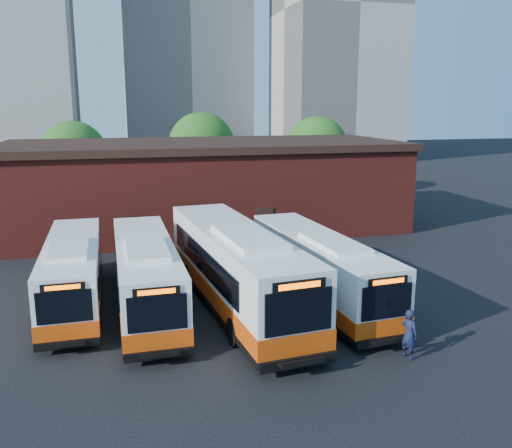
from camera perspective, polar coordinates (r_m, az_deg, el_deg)
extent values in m
plane|color=black|center=(22.56, 2.89, -11.13)|extent=(220.00, 220.00, 0.00)
cube|color=white|center=(26.27, -18.70, -4.62)|extent=(2.48, 10.91, 2.58)
cube|color=#CE450D|center=(26.49, -18.59, -6.17)|extent=(2.53, 10.96, 0.63)
cube|color=black|center=(26.63, -18.52, -7.09)|extent=(2.52, 10.95, 0.23)
cube|color=black|center=(21.01, -19.54, -8.22)|extent=(1.97, 0.09, 1.22)
cube|color=black|center=(20.76, -19.69, -6.28)|extent=(1.54, 0.08, 0.29)
cube|color=#FF5905|center=(20.73, -19.70, -6.31)|extent=(1.22, 0.04, 0.16)
cube|color=black|center=(21.50, -19.26, -11.90)|extent=(2.31, 0.16, 0.29)
cube|color=black|center=(21.27, -19.32, -11.90)|extent=(1.32, 0.37, 0.05)
cube|color=black|center=(21.10, -19.36, -11.93)|extent=(1.31, 0.06, 0.16)
cube|color=black|center=(26.65, -21.23, -4.01)|extent=(0.18, 8.49, 0.95)
cube|color=black|center=(26.49, -16.15, -3.74)|extent=(0.18, 8.49, 0.95)
cube|color=white|center=(24.60, -19.09, -2.44)|extent=(1.63, 3.83, 0.20)
cylinder|color=black|center=(23.83, -21.45, -9.52)|extent=(0.30, 0.91, 0.91)
cylinder|color=black|center=(23.67, -16.34, -9.30)|extent=(0.30, 0.91, 0.91)
cylinder|color=black|center=(29.46, -20.29, -5.26)|extent=(0.30, 0.91, 0.91)
cylinder|color=black|center=(29.32, -16.20, -5.05)|extent=(0.30, 0.91, 0.91)
cube|color=white|center=(24.80, -11.54, -4.98)|extent=(2.64, 11.52, 2.73)
cube|color=#CE450D|center=(25.05, -11.47, -6.70)|extent=(2.69, 11.57, 0.67)
cube|color=black|center=(25.21, -11.42, -7.73)|extent=(2.68, 11.56, 0.24)
cube|color=black|center=(19.28, -10.34, -9.23)|extent=(2.07, 0.09, 1.29)
cube|color=black|center=(19.00, -10.43, -7.01)|extent=(1.63, 0.09, 0.31)
cube|color=#FF5905|center=(18.96, -10.42, -7.04)|extent=(1.29, 0.04, 0.17)
cube|color=black|center=(19.84, -10.15, -13.40)|extent=(2.44, 0.18, 0.31)
cube|color=black|center=(19.60, -10.10, -13.43)|extent=(1.39, 0.39, 0.06)
cube|color=black|center=(19.42, -10.06, -13.47)|extent=(1.39, 0.06, 0.17)
cube|color=black|center=(25.06, -14.48, -4.32)|extent=(0.20, 8.95, 1.00)
cube|color=black|center=(25.19, -8.81, -3.97)|extent=(0.20, 8.95, 1.00)
cube|color=white|center=(23.03, -11.45, -2.55)|extent=(1.73, 4.05, 0.21)
cylinder|color=black|center=(22.12, -13.70, -10.63)|extent=(0.32, 0.96, 0.96)
cylinder|color=black|center=(22.26, -7.92, -10.24)|extent=(0.32, 0.96, 0.96)
cylinder|color=black|center=(28.05, -14.14, -5.67)|extent=(0.32, 0.96, 0.96)
cylinder|color=black|center=(28.16, -9.63, -5.39)|extent=(0.32, 0.96, 0.96)
cube|color=white|center=(24.31, -2.11, -4.39)|extent=(4.17, 13.62, 3.18)
cube|color=#CE450D|center=(24.59, -2.09, -6.45)|extent=(4.23, 13.68, 0.78)
cube|color=black|center=(24.77, -2.08, -7.67)|extent=(4.22, 13.67, 0.28)
cube|color=black|center=(18.27, 4.52, -9.20)|extent=(2.42, 0.31, 1.51)
cube|color=black|center=(17.94, 4.58, -6.46)|extent=(1.90, 0.26, 0.36)
cube|color=#FF5905|center=(17.90, 4.64, -6.50)|extent=(1.50, 0.17, 0.20)
cube|color=black|center=(18.94, 4.51, -14.30)|extent=(2.85, 0.44, 0.36)
cube|color=black|center=(18.68, 4.85, -14.32)|extent=(1.65, 0.58, 0.07)
cube|color=black|center=(18.49, 5.13, -14.37)|extent=(1.62, 0.21, 0.20)
cube|color=black|center=(24.25, -5.72, -3.73)|extent=(1.10, 10.41, 1.17)
cube|color=black|center=(25.09, 0.73, -3.11)|extent=(1.10, 10.41, 1.17)
cube|color=white|center=(22.32, -0.82, -1.37)|extent=(2.39, 4.86, 0.25)
cylinder|color=black|center=(21.03, -2.22, -11.28)|extent=(0.47, 1.15, 1.12)
cylinder|color=black|center=(21.89, 4.32, -10.32)|extent=(0.47, 1.15, 1.12)
cylinder|color=black|center=(27.70, -6.94, -5.44)|extent=(0.47, 1.15, 1.12)
cylinder|color=black|center=(28.35, -1.84, -4.92)|extent=(0.47, 1.15, 1.12)
cube|color=white|center=(25.44, 6.60, -4.37)|extent=(3.37, 11.64, 2.73)
cube|color=#CE450D|center=(25.67, 6.56, -6.05)|extent=(3.42, 11.69, 0.67)
cube|color=black|center=(25.83, 6.53, -7.06)|extent=(3.41, 11.68, 0.24)
cube|color=black|center=(20.58, 13.61, -7.96)|extent=(2.07, 0.23, 1.29)
cube|color=black|center=(20.32, 13.74, -5.87)|extent=(1.63, 0.19, 0.31)
cube|color=#FF5905|center=(20.29, 13.79, -5.90)|extent=(1.29, 0.12, 0.17)
cube|color=black|center=(21.11, 13.48, -11.91)|extent=(2.44, 0.33, 0.31)
cube|color=black|center=(20.91, 13.82, -11.90)|extent=(1.41, 0.48, 0.06)
cube|color=black|center=(20.75, 14.10, -11.90)|extent=(1.39, 0.15, 0.17)
cube|color=black|center=(25.20, 3.68, -3.84)|extent=(0.78, 8.93, 1.00)
cube|color=black|center=(26.23, 8.71, -3.31)|extent=(0.78, 8.93, 1.00)
cube|color=white|center=(23.81, 8.17, -1.93)|extent=(1.98, 4.14, 0.21)
cylinder|color=black|center=(22.63, 7.56, -9.84)|extent=(0.38, 0.98, 0.96)
cylinder|color=black|center=(23.65, 12.42, -9.03)|extent=(0.38, 0.98, 0.96)
cylinder|color=black|center=(28.06, 1.79, -5.28)|extent=(0.38, 0.98, 0.96)
cylinder|color=black|center=(28.89, 5.90, -4.82)|extent=(0.38, 0.98, 0.96)
imported|color=#131938|center=(20.67, 15.83, -11.07)|extent=(0.65, 0.79, 1.87)
cube|color=maroon|center=(40.66, -5.44, 3.87)|extent=(28.00, 12.00, 6.00)
cube|color=black|center=(40.32, -5.54, 8.30)|extent=(28.60, 12.60, 0.50)
cube|color=black|center=(35.80, 0.89, -0.18)|extent=(1.20, 0.08, 2.40)
cylinder|color=#382314|center=(52.43, -18.39, 3.38)|extent=(0.36, 0.36, 2.70)
sphere|color=#205718|center=(52.05, -18.64, 6.97)|extent=(6.00, 6.00, 6.00)
cylinder|color=#382314|center=(54.88, -5.65, 4.47)|extent=(0.36, 0.36, 2.95)
sphere|color=#205718|center=(54.50, -5.73, 8.23)|extent=(6.56, 6.56, 6.56)
cylinder|color=#382314|center=(54.78, 6.32, 4.36)|extent=(0.36, 0.36, 2.81)
sphere|color=#205718|center=(54.41, 6.40, 7.94)|extent=(6.24, 6.24, 6.24)
cube|color=#ADA79F|center=(96.09, 8.53, 21.26)|extent=(18.00, 18.00, 48.00)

